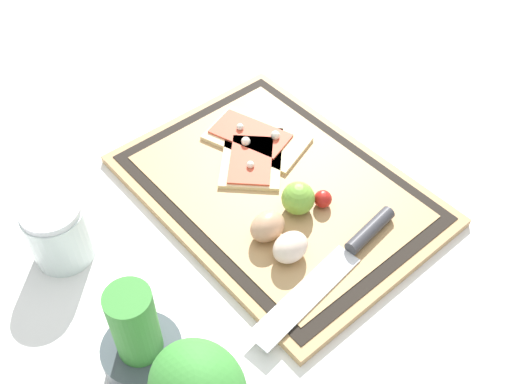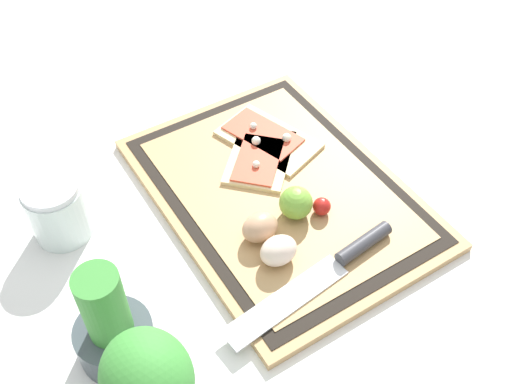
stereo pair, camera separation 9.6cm
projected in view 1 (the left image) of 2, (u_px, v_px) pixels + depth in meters
ground_plane at (277, 193)px, 1.00m from camera, size 6.00×6.00×0.00m
cutting_board at (277, 189)px, 1.00m from camera, size 0.51×0.37×0.02m
pizza_slice_near at (256, 137)px, 1.06m from camera, size 0.20×0.15×0.02m
pizza_slice_far at (252, 157)px, 1.03m from camera, size 0.18×0.18×0.02m
knife at (350, 251)px, 0.89m from camera, size 0.06×0.31×0.02m
egg_brown at (267, 226)px, 0.90m from camera, size 0.04×0.06×0.04m
egg_pink at (290, 247)px, 0.88m from camera, size 0.04×0.06×0.04m
lime at (298, 198)px, 0.94m from camera, size 0.05×0.05×0.05m
cherry_tomato_red at (323, 199)px, 0.95m from camera, size 0.03×0.03×0.03m
herb_pot at (141, 346)px, 0.75m from camera, size 0.10×0.10×0.17m
sauce_jar at (59, 235)px, 0.89m from camera, size 0.09×0.09×0.10m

